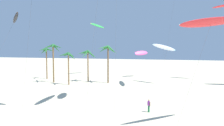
{
  "coord_description": "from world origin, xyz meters",
  "views": [
    {
      "loc": [
        10.25,
        -2.47,
        8.26
      ],
      "look_at": [
        3.3,
        21.78,
        6.44
      ],
      "focal_mm": 32.19,
      "sensor_mm": 36.0,
      "label": 1
    }
  ],
  "objects_px": {
    "flying_kite_2": "(97,26)",
    "person_near_left": "(149,105)",
    "palm_tree_2": "(88,55)",
    "flying_kite_7": "(141,53)",
    "flying_kite_6": "(163,47)",
    "palm_tree_0": "(53,50)",
    "palm_tree_1": "(46,53)",
    "palm_tree_4": "(68,57)",
    "flying_kite_9": "(16,18)",
    "palm_tree_3": "(108,52)",
    "flying_kite_3": "(211,22)"
  },
  "relations": [
    {
      "from": "flying_kite_3",
      "to": "palm_tree_3",
      "type": "bearing_deg",
      "value": 128.0
    },
    {
      "from": "palm_tree_0",
      "to": "palm_tree_4",
      "type": "relative_size",
      "value": 1.26
    },
    {
      "from": "flying_kite_6",
      "to": "flying_kite_7",
      "type": "xyz_separation_m",
      "value": [
        -6.52,
        9.25,
        -1.6
      ]
    },
    {
      "from": "palm_tree_2",
      "to": "flying_kite_2",
      "type": "xyz_separation_m",
      "value": [
        -2.51,
        13.88,
        8.8
      ]
    },
    {
      "from": "palm_tree_1",
      "to": "person_near_left",
      "type": "distance_m",
      "value": 37.13
    },
    {
      "from": "palm_tree_2",
      "to": "palm_tree_3",
      "type": "height_order",
      "value": "palm_tree_3"
    },
    {
      "from": "flying_kite_2",
      "to": "flying_kite_3",
      "type": "relative_size",
      "value": 1.38
    },
    {
      "from": "palm_tree_0",
      "to": "flying_kite_3",
      "type": "height_order",
      "value": "flying_kite_3"
    },
    {
      "from": "palm_tree_3",
      "to": "flying_kite_9",
      "type": "bearing_deg",
      "value": -128.55
    },
    {
      "from": "palm_tree_4",
      "to": "flying_kite_7",
      "type": "distance_m",
      "value": 22.45
    },
    {
      "from": "palm_tree_0",
      "to": "flying_kite_9",
      "type": "height_order",
      "value": "flying_kite_9"
    },
    {
      "from": "palm_tree_0",
      "to": "flying_kite_9",
      "type": "bearing_deg",
      "value": -87.96
    },
    {
      "from": "palm_tree_1",
      "to": "flying_kite_6",
      "type": "distance_m",
      "value": 30.78
    },
    {
      "from": "flying_kite_9",
      "to": "person_near_left",
      "type": "height_order",
      "value": "flying_kite_9"
    },
    {
      "from": "flying_kite_6",
      "to": "person_near_left",
      "type": "xyz_separation_m",
      "value": [
        -1.04,
        -23.21,
        -7.66
      ]
    },
    {
      "from": "flying_kite_7",
      "to": "person_near_left",
      "type": "xyz_separation_m",
      "value": [
        5.48,
        -32.46,
        -6.06
      ]
    },
    {
      "from": "palm_tree_2",
      "to": "palm_tree_4",
      "type": "relative_size",
      "value": 1.06
    },
    {
      "from": "palm_tree_2",
      "to": "flying_kite_3",
      "type": "xyz_separation_m",
      "value": [
        23.54,
        -23.78,
        4.29
      ]
    },
    {
      "from": "palm_tree_1",
      "to": "person_near_left",
      "type": "height_order",
      "value": "palm_tree_1"
    },
    {
      "from": "flying_kite_3",
      "to": "flying_kite_7",
      "type": "bearing_deg",
      "value": 108.42
    },
    {
      "from": "palm_tree_0",
      "to": "palm_tree_1",
      "type": "distance_m",
      "value": 6.93
    },
    {
      "from": "flying_kite_3",
      "to": "flying_kite_6",
      "type": "bearing_deg",
      "value": 101.51
    },
    {
      "from": "palm_tree_0",
      "to": "palm_tree_4",
      "type": "height_order",
      "value": "palm_tree_0"
    },
    {
      "from": "flying_kite_2",
      "to": "flying_kite_6",
      "type": "bearing_deg",
      "value": -28.19
    },
    {
      "from": "palm_tree_1",
      "to": "palm_tree_4",
      "type": "distance_m",
      "value": 12.01
    },
    {
      "from": "flying_kite_7",
      "to": "palm_tree_0",
      "type": "bearing_deg",
      "value": -140.68
    },
    {
      "from": "flying_kite_7",
      "to": "flying_kite_9",
      "type": "xyz_separation_m",
      "value": [
        -18.65,
        -28.19,
        6.74
      ]
    },
    {
      "from": "flying_kite_2",
      "to": "flying_kite_3",
      "type": "height_order",
      "value": "flying_kite_2"
    },
    {
      "from": "palm_tree_3",
      "to": "person_near_left",
      "type": "bearing_deg",
      "value": -59.48
    },
    {
      "from": "flying_kite_2",
      "to": "person_near_left",
      "type": "relative_size",
      "value": 9.83
    },
    {
      "from": "palm_tree_1",
      "to": "palm_tree_2",
      "type": "bearing_deg",
      "value": -4.97
    },
    {
      "from": "palm_tree_0",
      "to": "person_near_left",
      "type": "height_order",
      "value": "palm_tree_0"
    },
    {
      "from": "flying_kite_7",
      "to": "flying_kite_9",
      "type": "bearing_deg",
      "value": -123.5
    },
    {
      "from": "flying_kite_3",
      "to": "flying_kite_9",
      "type": "xyz_separation_m",
      "value": [
        -30.59,
        7.67,
        2.77
      ]
    },
    {
      "from": "flying_kite_6",
      "to": "person_near_left",
      "type": "relative_size",
      "value": 6.12
    },
    {
      "from": "flying_kite_6",
      "to": "palm_tree_0",
      "type": "bearing_deg",
      "value": -165.98
    },
    {
      "from": "flying_kite_6",
      "to": "flying_kite_9",
      "type": "bearing_deg",
      "value": -143.05
    },
    {
      "from": "palm_tree_0",
      "to": "flying_kite_3",
      "type": "xyz_separation_m",
      "value": [
        31.04,
        -20.21,
        3.15
      ]
    },
    {
      "from": "palm_tree_3",
      "to": "flying_kite_3",
      "type": "bearing_deg",
      "value": -52.0
    },
    {
      "from": "palm_tree_2",
      "to": "flying_kite_7",
      "type": "xyz_separation_m",
      "value": [
        11.6,
        12.07,
        0.32
      ]
    },
    {
      "from": "palm_tree_0",
      "to": "flying_kite_7",
      "type": "height_order",
      "value": "palm_tree_0"
    },
    {
      "from": "palm_tree_0",
      "to": "flying_kite_7",
      "type": "relative_size",
      "value": 1.19
    },
    {
      "from": "palm_tree_1",
      "to": "flying_kite_9",
      "type": "height_order",
      "value": "flying_kite_9"
    },
    {
      "from": "palm_tree_4",
      "to": "person_near_left",
      "type": "height_order",
      "value": "palm_tree_4"
    },
    {
      "from": "palm_tree_4",
      "to": "person_near_left",
      "type": "bearing_deg",
      "value": -37.46
    },
    {
      "from": "person_near_left",
      "to": "palm_tree_1",
      "type": "bearing_deg",
      "value": 144.08
    },
    {
      "from": "palm_tree_0",
      "to": "flying_kite_2",
      "type": "relative_size",
      "value": 0.57
    },
    {
      "from": "palm_tree_2",
      "to": "palm_tree_3",
      "type": "xyz_separation_m",
      "value": [
        5.37,
        -0.52,
        0.89
      ]
    },
    {
      "from": "person_near_left",
      "to": "palm_tree_0",
      "type": "bearing_deg",
      "value": 145.63
    },
    {
      "from": "palm_tree_1",
      "to": "palm_tree_0",
      "type": "bearing_deg",
      "value": -42.59
    }
  ]
}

